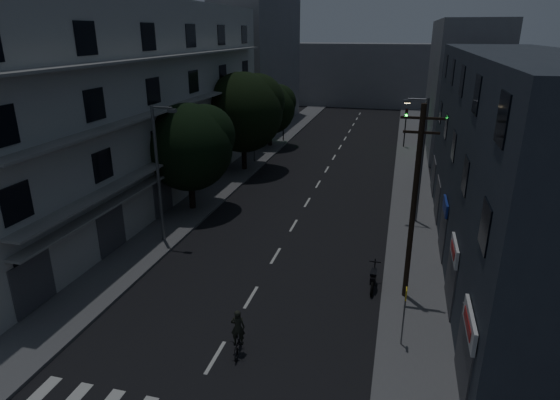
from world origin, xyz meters
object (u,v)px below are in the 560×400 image
at_px(bus_stop_sign, 405,306).
at_px(cyclist, 238,338).
at_px(utility_pole, 414,202).
at_px(motorcycle, 373,279).

xyz_separation_m(bus_stop_sign, cyclist, (-6.19, -1.94, -1.24)).
relative_size(bus_stop_sign, cyclist, 1.32).
distance_m(utility_pole, cyclist, 9.52).
relative_size(utility_pole, cyclist, 4.69).
height_order(utility_pole, bus_stop_sign, utility_pole).
xyz_separation_m(motorcycle, cyclist, (-4.77, -6.28, 0.14)).
bearing_deg(bus_stop_sign, utility_pole, 88.50).
xyz_separation_m(utility_pole, bus_stop_sign, (-0.10, -3.83, -2.98)).
relative_size(utility_pole, motorcycle, 4.46).
bearing_deg(utility_pole, motorcycle, 161.15).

